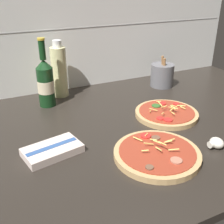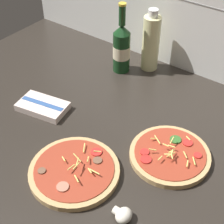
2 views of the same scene
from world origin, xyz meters
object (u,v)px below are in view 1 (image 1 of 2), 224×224
at_px(oil_bottle, 59,71).
at_px(mushroom_left, 216,143).
at_px(dish_towel, 52,150).
at_px(pizza_far, 166,113).
at_px(utensil_crock, 162,75).
at_px(pizza_near, 157,154).
at_px(beer_bottle, 46,82).

height_order(oil_bottle, mushroom_left, oil_bottle).
bearing_deg(dish_towel, pizza_far, 8.05).
relative_size(utensil_crock, dish_towel, 0.81).
height_order(pizza_near, utensil_crock, utensil_crock).
distance_m(beer_bottle, utensil_crock, 0.56).
height_order(pizza_far, oil_bottle, oil_bottle).
height_order(beer_bottle, utensil_crock, beer_bottle).
bearing_deg(utensil_crock, dish_towel, -151.03).
bearing_deg(pizza_near, oil_bottle, 101.50).
relative_size(beer_bottle, oil_bottle, 1.12).
height_order(pizza_far, utensil_crock, utensil_crock).
xyz_separation_m(pizza_far, dish_towel, (-0.46, -0.06, 0.00)).
distance_m(beer_bottle, mushroom_left, 0.67).
relative_size(pizza_near, mushroom_left, 5.16).
bearing_deg(pizza_far, dish_towel, -171.95).
bearing_deg(utensil_crock, mushroom_left, -107.21).
bearing_deg(pizza_near, mushroom_left, -10.97).
distance_m(oil_bottle, mushroom_left, 0.70).
height_order(pizza_far, mushroom_left, pizza_far).
height_order(pizza_near, mushroom_left, pizza_near).
height_order(pizza_far, beer_bottle, beer_bottle).
bearing_deg(pizza_near, utensil_crock, 54.27).
relative_size(pizza_far, oil_bottle, 0.97).
relative_size(oil_bottle, utensil_crock, 1.65).
xyz_separation_m(pizza_near, utensil_crock, (0.36, 0.50, 0.04)).
distance_m(mushroom_left, utensil_crock, 0.56).
relative_size(pizza_near, utensil_crock, 1.72).
relative_size(pizza_far, utensil_crock, 1.59).
bearing_deg(oil_bottle, beer_bottle, -134.93).
bearing_deg(utensil_crock, oil_bottle, 169.30).
bearing_deg(utensil_crock, beer_bottle, 178.96).
bearing_deg(beer_bottle, pizza_near, -68.55).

